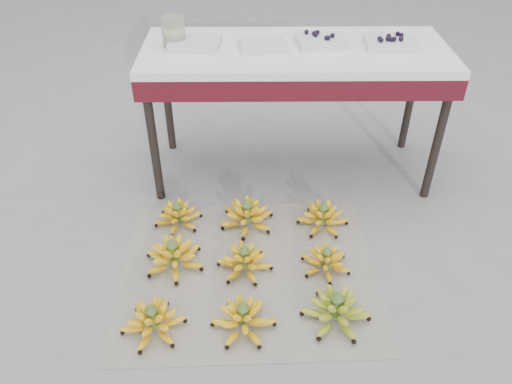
{
  "coord_description": "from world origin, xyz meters",
  "views": [
    {
      "loc": [
        -0.08,
        -1.7,
        1.79
      ],
      "look_at": [
        -0.06,
        0.29,
        0.29
      ],
      "focal_mm": 35.0,
      "sensor_mm": 36.0,
      "label": 1
    }
  ],
  "objects_px": {
    "bunch_front_center": "(243,319)",
    "bunch_front_right": "(336,310)",
    "newspaper_mat": "(248,271)",
    "tray_right": "(321,41)",
    "bunch_front_left": "(153,321)",
    "tray_far_left": "(195,44)",
    "glass_jar": "(174,32)",
    "bunch_back_right": "(323,217)",
    "bunch_back_center": "(247,216)",
    "vendor_table": "(295,64)",
    "bunch_mid_right": "(326,261)",
    "bunch_mid_center": "(245,261)",
    "tray_far_right": "(390,43)",
    "bunch_back_left": "(178,216)",
    "tray_left": "(263,45)",
    "bunch_mid_left": "(174,256)"
  },
  "relations": [
    {
      "from": "tray_far_left",
      "to": "tray_left",
      "type": "relative_size",
      "value": 1.08
    },
    {
      "from": "bunch_front_center",
      "to": "bunch_mid_center",
      "type": "xyz_separation_m",
      "value": [
        0.0,
        0.35,
        -0.0
      ]
    },
    {
      "from": "tray_left",
      "to": "tray_right",
      "type": "xyz_separation_m",
      "value": [
        0.32,
        0.05,
        0.0
      ]
    },
    {
      "from": "bunch_front_center",
      "to": "bunch_back_right",
      "type": "distance_m",
      "value": 0.8
    },
    {
      "from": "bunch_front_right",
      "to": "bunch_back_right",
      "type": "distance_m",
      "value": 0.64
    },
    {
      "from": "bunch_mid_center",
      "to": "tray_left",
      "type": "distance_m",
      "value": 1.14
    },
    {
      "from": "tray_far_left",
      "to": "glass_jar",
      "type": "distance_m",
      "value": 0.13
    },
    {
      "from": "bunch_mid_right",
      "to": "bunch_back_center",
      "type": "xyz_separation_m",
      "value": [
        -0.39,
        0.34,
        0.01
      ]
    },
    {
      "from": "bunch_back_left",
      "to": "bunch_mid_right",
      "type": "bearing_deg",
      "value": -20.75
    },
    {
      "from": "vendor_table",
      "to": "tray_far_right",
      "type": "bearing_deg",
      "value": 0.4
    },
    {
      "from": "bunch_front_center",
      "to": "tray_left",
      "type": "distance_m",
      "value": 1.42
    },
    {
      "from": "bunch_mid_right",
      "to": "bunch_front_left",
      "type": "bearing_deg",
      "value": -169.38
    },
    {
      "from": "bunch_back_left",
      "to": "vendor_table",
      "type": "distance_m",
      "value": 1.05
    },
    {
      "from": "tray_far_right",
      "to": "newspaper_mat",
      "type": "bearing_deg",
      "value": -130.94
    },
    {
      "from": "tray_far_right",
      "to": "bunch_mid_right",
      "type": "bearing_deg",
      "value": -113.98
    },
    {
      "from": "bunch_front_left",
      "to": "bunch_back_left",
      "type": "height_order",
      "value": "bunch_front_left"
    },
    {
      "from": "newspaper_mat",
      "to": "glass_jar",
      "type": "bearing_deg",
      "value": 113.3
    },
    {
      "from": "newspaper_mat",
      "to": "bunch_front_center",
      "type": "relative_size",
      "value": 3.47
    },
    {
      "from": "bunch_front_center",
      "to": "bunch_front_right",
      "type": "bearing_deg",
      "value": 28.69
    },
    {
      "from": "tray_left",
      "to": "tray_far_right",
      "type": "xyz_separation_m",
      "value": [
        0.68,
        0.02,
        0.0
      ]
    },
    {
      "from": "bunch_mid_center",
      "to": "tray_far_right",
      "type": "xyz_separation_m",
      "value": [
        0.78,
        0.87,
        0.76
      ]
    },
    {
      "from": "bunch_front_right",
      "to": "tray_far_right",
      "type": "xyz_separation_m",
      "value": [
        0.38,
        1.19,
        0.75
      ]
    },
    {
      "from": "bunch_mid_right",
      "to": "bunch_mid_center",
      "type": "bearing_deg",
      "value": 166.09
    },
    {
      "from": "tray_right",
      "to": "tray_left",
      "type": "bearing_deg",
      "value": -171.25
    },
    {
      "from": "bunch_mid_right",
      "to": "bunch_front_center",
      "type": "bearing_deg",
      "value": -152.62
    },
    {
      "from": "bunch_mid_right",
      "to": "bunch_back_left",
      "type": "height_order",
      "value": "bunch_back_left"
    },
    {
      "from": "bunch_front_right",
      "to": "bunch_mid_right",
      "type": "xyz_separation_m",
      "value": [
        -0.01,
        0.31,
        -0.01
      ]
    },
    {
      "from": "bunch_front_left",
      "to": "bunch_front_right",
      "type": "height_order",
      "value": "bunch_front_right"
    },
    {
      "from": "bunch_front_right",
      "to": "vendor_table",
      "type": "bearing_deg",
      "value": 118.38
    },
    {
      "from": "bunch_front_left",
      "to": "tray_right",
      "type": "relative_size",
      "value": 0.98
    },
    {
      "from": "bunch_front_center",
      "to": "bunch_front_left",
      "type": "bearing_deg",
      "value": -155.66
    },
    {
      "from": "bunch_front_center",
      "to": "bunch_back_right",
      "type": "xyz_separation_m",
      "value": [
        0.42,
        0.68,
        -0.0
      ]
    },
    {
      "from": "bunch_back_center",
      "to": "bunch_front_right",
      "type": "bearing_deg",
      "value": -75.02
    },
    {
      "from": "newspaper_mat",
      "to": "tray_right",
      "type": "bearing_deg",
      "value": 66.26
    },
    {
      "from": "newspaper_mat",
      "to": "bunch_back_center",
      "type": "bearing_deg",
      "value": 91.33
    },
    {
      "from": "bunch_back_right",
      "to": "tray_far_left",
      "type": "bearing_deg",
      "value": 148.35
    },
    {
      "from": "newspaper_mat",
      "to": "bunch_mid_left",
      "type": "xyz_separation_m",
      "value": [
        -0.36,
        0.04,
        0.06
      ]
    },
    {
      "from": "tray_right",
      "to": "tray_far_right",
      "type": "xyz_separation_m",
      "value": [
        0.37,
        -0.02,
        0.0
      ]
    },
    {
      "from": "bunch_front_left",
      "to": "bunch_mid_left",
      "type": "relative_size",
      "value": 0.72
    },
    {
      "from": "newspaper_mat",
      "to": "tray_far_left",
      "type": "height_order",
      "value": "tray_far_left"
    },
    {
      "from": "bunch_mid_right",
      "to": "bunch_back_right",
      "type": "xyz_separation_m",
      "value": [
        0.02,
        0.32,
        0.01
      ]
    },
    {
      "from": "bunch_mid_center",
      "to": "tray_far_left",
      "type": "distance_m",
      "value": 1.19
    },
    {
      "from": "bunch_mid_right",
      "to": "bunch_back_center",
      "type": "relative_size",
      "value": 0.82
    },
    {
      "from": "bunch_front_center",
      "to": "bunch_mid_left",
      "type": "xyz_separation_m",
      "value": [
        -0.34,
        0.38,
        0.0
      ]
    },
    {
      "from": "bunch_back_center",
      "to": "vendor_table",
      "type": "xyz_separation_m",
      "value": [
        0.27,
        0.53,
        0.64
      ]
    },
    {
      "from": "bunch_front_left",
      "to": "vendor_table",
      "type": "bearing_deg",
      "value": 63.27
    },
    {
      "from": "newspaper_mat",
      "to": "bunch_back_left",
      "type": "distance_m",
      "value": 0.53
    },
    {
      "from": "vendor_table",
      "to": "tray_far_right",
      "type": "distance_m",
      "value": 0.52
    },
    {
      "from": "newspaper_mat",
      "to": "tray_right",
      "type": "distance_m",
      "value": 1.28
    },
    {
      "from": "bunch_front_center",
      "to": "bunch_back_left",
      "type": "relative_size",
      "value": 1.33
    }
  ]
}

